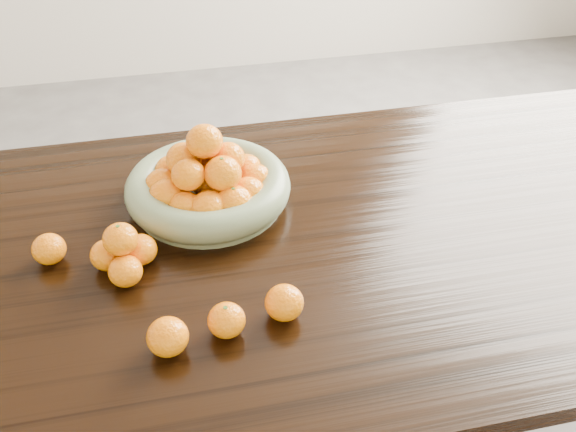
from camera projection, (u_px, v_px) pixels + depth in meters
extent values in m
cube|color=black|center=(292.00, 247.00, 1.35)|extent=(2.00, 1.00, 0.04)
cube|color=black|center=(543.00, 211.00, 2.07)|extent=(0.08, 0.08, 0.71)
cylinder|color=#6E7B5A|center=(209.00, 199.00, 1.44)|extent=(0.33, 0.33, 0.02)
torus|color=#6E7B5A|center=(208.00, 187.00, 1.42)|extent=(0.37, 0.37, 0.07)
ellipsoid|color=orange|center=(255.00, 180.00, 1.43)|extent=(0.08, 0.08, 0.07)
ellipsoid|color=orange|center=(246.00, 170.00, 1.46)|extent=(0.08, 0.08, 0.07)
ellipsoid|color=orange|center=(226.00, 162.00, 1.48)|extent=(0.08, 0.08, 0.07)
ellipsoid|color=orange|center=(209.00, 160.00, 1.49)|extent=(0.07, 0.07, 0.07)
ellipsoid|color=orange|center=(188.00, 163.00, 1.48)|extent=(0.07, 0.07, 0.07)
ellipsoid|color=orange|center=(172.00, 172.00, 1.45)|extent=(0.08, 0.08, 0.07)
ellipsoid|color=orange|center=(163.00, 186.00, 1.40)|extent=(0.08, 0.08, 0.08)
ellipsoid|color=orange|center=(168.00, 196.00, 1.37)|extent=(0.08, 0.08, 0.08)
ellipsoid|color=orange|center=(185.00, 208.00, 1.35)|extent=(0.07, 0.07, 0.07)
ellipsoid|color=orange|center=(209.00, 209.00, 1.34)|extent=(0.08, 0.08, 0.08)
ellipsoid|color=orange|center=(234.00, 204.00, 1.35)|extent=(0.08, 0.08, 0.08)
ellipsoid|color=orange|center=(248.00, 194.00, 1.38)|extent=(0.08, 0.08, 0.07)
ellipsoid|color=orange|center=(210.00, 184.00, 1.41)|extent=(0.08, 0.08, 0.07)
ellipsoid|color=orange|center=(228.00, 158.00, 1.40)|extent=(0.08, 0.08, 0.07)
ellipsoid|color=orange|center=(204.00, 147.00, 1.43)|extent=(0.08, 0.08, 0.08)
ellipsoid|color=orange|center=(184.00, 159.00, 1.39)|extent=(0.08, 0.08, 0.07)
ellipsoid|color=orange|center=(188.00, 175.00, 1.34)|extent=(0.07, 0.07, 0.07)
ellipsoid|color=orange|center=(223.00, 174.00, 1.35)|extent=(0.08, 0.08, 0.07)
ellipsoid|color=orange|center=(204.00, 141.00, 1.35)|extent=(0.08, 0.08, 0.07)
ellipsoid|color=orange|center=(125.00, 271.00, 1.22)|extent=(0.07, 0.07, 0.06)
ellipsoid|color=orange|center=(141.00, 250.00, 1.27)|extent=(0.07, 0.07, 0.06)
ellipsoid|color=orange|center=(107.00, 255.00, 1.26)|extent=(0.07, 0.07, 0.06)
ellipsoid|color=orange|center=(120.00, 239.00, 1.22)|extent=(0.07, 0.07, 0.06)
ellipsoid|color=orange|center=(227.00, 320.00, 1.12)|extent=(0.07, 0.07, 0.06)
ellipsoid|color=orange|center=(168.00, 337.00, 1.09)|extent=(0.07, 0.07, 0.07)
ellipsoid|color=orange|center=(284.00, 303.00, 1.15)|extent=(0.07, 0.07, 0.07)
ellipsoid|color=orange|center=(49.00, 249.00, 1.27)|extent=(0.07, 0.07, 0.06)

